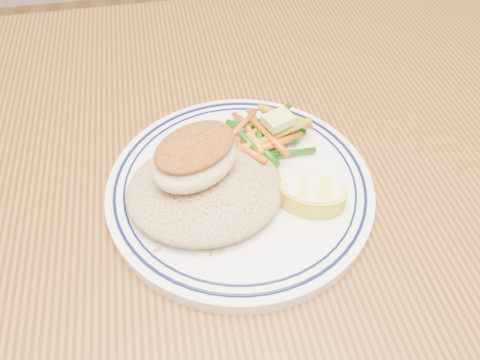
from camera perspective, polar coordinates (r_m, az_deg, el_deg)
name	(u,v)px	position (r m, az deg, el deg)	size (l,w,h in m)	color
dining_table	(269,273)	(0.53, 3.62, -11.25)	(1.50, 0.90, 0.75)	#522D10
plate	(240,187)	(0.46, 0.00, -0.86)	(0.26, 0.26, 0.02)	white
rice_pilaf	(205,188)	(0.44, -4.29, -0.92)	(0.15, 0.13, 0.03)	#A17950
fish_fillet	(195,157)	(0.43, -5.49, 2.79)	(0.11, 0.10, 0.04)	#F5ECCB
vegetable_pile	(267,134)	(0.49, 3.28, 5.60)	(0.10, 0.10, 0.03)	#AD8E12
butter_pat	(278,120)	(0.48, 4.71, 7.32)	(0.03, 0.02, 0.01)	#DCC96B
lemon_wedge	(313,195)	(0.44, 8.84, -1.76)	(0.08, 0.08, 0.02)	yellow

